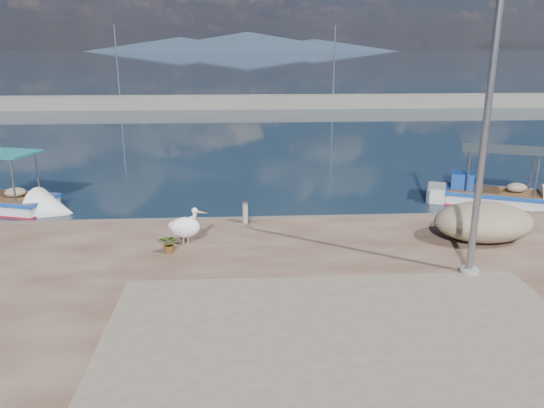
% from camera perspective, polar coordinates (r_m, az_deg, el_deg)
% --- Properties ---
extents(ground, '(1400.00, 1400.00, 0.00)m').
position_cam_1_polar(ground, '(12.17, 1.10, -11.04)').
color(ground, '#162635').
rests_on(ground, ground).
extents(quay_patch, '(9.00, 7.00, 0.01)m').
position_cam_1_polar(quay_patch, '(9.49, 8.90, -16.45)').
color(quay_patch, gray).
rests_on(quay_patch, quay).
extents(breakwater, '(120.00, 2.20, 7.50)m').
position_cam_1_polar(breakwater, '(51.01, -2.50, 10.92)').
color(breakwater, gray).
rests_on(breakwater, ground).
extents(mountains, '(370.00, 280.00, 22.00)m').
position_cam_1_polar(mountains, '(660.78, -3.14, 16.93)').
color(mountains, '#28384C').
rests_on(mountains, ground).
extents(boat_left, '(5.38, 3.11, 2.46)m').
position_cam_1_polar(boat_left, '(21.41, -27.11, -0.02)').
color(boat_left, white).
rests_on(boat_left, ground).
extents(boat_right, '(5.37, 3.49, 2.46)m').
position_cam_1_polar(boat_right, '(21.43, 22.90, 0.52)').
color(boat_right, white).
rests_on(boat_right, ground).
extents(pelican, '(1.09, 0.67, 1.04)m').
position_cam_1_polar(pelican, '(14.45, -9.26, -2.42)').
color(pelican, tan).
rests_on(pelican, quay).
extents(lamp_post, '(0.44, 0.96, 7.00)m').
position_cam_1_polar(lamp_post, '(12.65, 21.87, 7.02)').
color(lamp_post, gray).
rests_on(lamp_post, quay).
extents(bollard_near, '(0.22, 0.22, 0.68)m').
position_cam_1_polar(bollard_near, '(16.00, -2.89, -0.80)').
color(bollard_near, gray).
rests_on(bollard_near, quay).
extents(potted_plant, '(0.58, 0.54, 0.51)m').
position_cam_1_polar(potted_plant, '(13.97, -10.94, -4.19)').
color(potted_plant, '#33722D').
rests_on(potted_plant, quay).
extents(net_pile_c, '(2.68, 1.92, 1.05)m').
position_cam_1_polar(net_pile_c, '(15.65, 21.79, -1.79)').
color(net_pile_c, tan).
rests_on(net_pile_c, quay).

